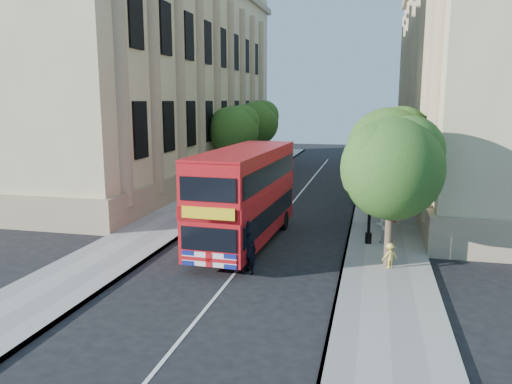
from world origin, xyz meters
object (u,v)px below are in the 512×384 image
Objects in this scene: lamp_post at (370,193)px; woman_pedestrian at (384,225)px; double_decker_bus at (245,194)px; box_van at (249,181)px; police_constable at (248,251)px.

lamp_post is 1.75m from woman_pedestrian.
lamp_post is 3.15× the size of woman_pedestrian.
double_decker_bus is (-5.59, -1.10, -0.09)m from lamp_post.
woman_pedestrian is (8.60, -8.32, -0.44)m from box_van.
lamp_post is at bearing -47.49° from box_van.
lamp_post is 0.54× the size of double_decker_bus.
double_decker_bus is 6.61m from woman_pedestrian.
double_decker_bus is 4.32m from police_constable.
lamp_post reaches higher than double_decker_bus.
lamp_post reaches higher than woman_pedestrian.
double_decker_bus reaches higher than box_van.
double_decker_bus is at bearing -88.68° from police_constable.
box_van reaches higher than woman_pedestrian.
lamp_post is at bearing -146.29° from police_constable.
double_decker_bus is 5.86× the size of woman_pedestrian.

